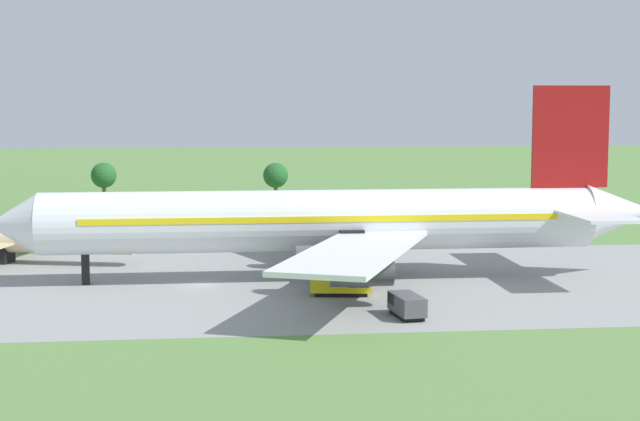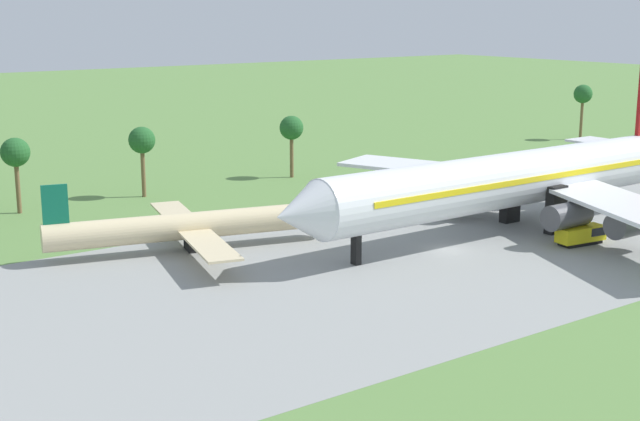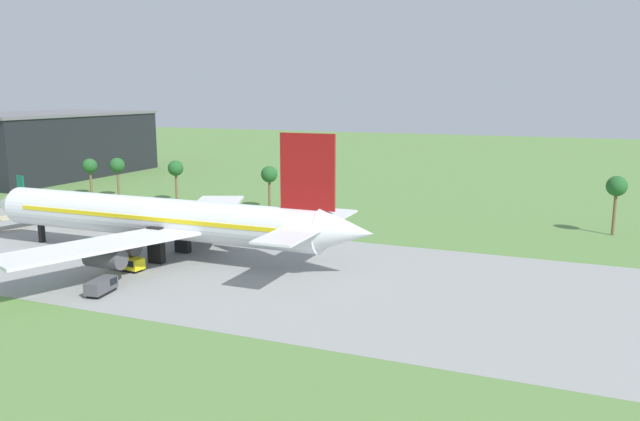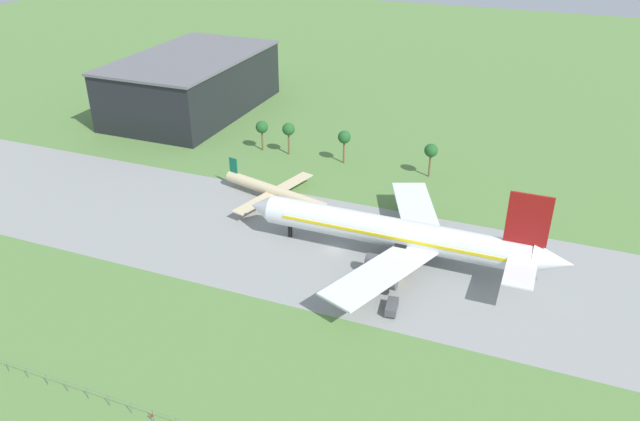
{
  "view_description": "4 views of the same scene",
  "coord_description": "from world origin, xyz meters",
  "px_view_note": "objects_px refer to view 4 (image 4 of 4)",
  "views": [
    {
      "loc": [
        1.41,
        -95.95,
        17.93
      ],
      "look_at": [
        12.03,
        1.53,
        7.12
      ],
      "focal_mm": 55.0,
      "sensor_mm": 36.0,
      "label": 1
    },
    {
      "loc": [
        -64.58,
        -65.24,
        24.84
      ],
      "look_at": [
        -15.74,
        1.53,
        6.12
      ],
      "focal_mm": 50.0,
      "sensor_mm": 36.0,
      "label": 2
    },
    {
      "loc": [
        71.6,
        -75.87,
        25.17
      ],
      "look_at": [
        39.81,
        1.53,
        9.2
      ],
      "focal_mm": 35.0,
      "sensor_mm": 36.0,
      "label": 3
    },
    {
      "loc": [
        39.54,
        -107.67,
        71.02
      ],
      "look_at": [
        -5.52,
        5.0,
        6.0
      ],
      "focal_mm": 35.0,
      "sensor_mm": 36.0,
      "label": 4
    }
  ],
  "objects_px": {
    "catering_van": "(392,307)",
    "no_stopping_sign": "(152,417)",
    "jet_airliner": "(400,234)",
    "regional_aircraft": "(274,191)",
    "terminal_building": "(192,84)",
    "baggage_tug": "(386,275)"
  },
  "relations": [
    {
      "from": "catering_van",
      "to": "no_stopping_sign",
      "type": "relative_size",
      "value": 2.85
    },
    {
      "from": "jet_airliner",
      "to": "regional_aircraft",
      "type": "xyz_separation_m",
      "value": [
        -35.85,
        14.41,
        -3.4
      ]
    },
    {
      "from": "regional_aircraft",
      "to": "catering_van",
      "type": "distance_m",
      "value": 51.06
    },
    {
      "from": "jet_airliner",
      "to": "regional_aircraft",
      "type": "distance_m",
      "value": 38.79
    },
    {
      "from": "regional_aircraft",
      "to": "no_stopping_sign",
      "type": "height_order",
      "value": "regional_aircraft"
    },
    {
      "from": "regional_aircraft",
      "to": "catering_van",
      "type": "bearing_deg",
      "value": -39.4
    },
    {
      "from": "baggage_tug",
      "to": "no_stopping_sign",
      "type": "distance_m",
      "value": 53.01
    },
    {
      "from": "jet_airliner",
      "to": "no_stopping_sign",
      "type": "xyz_separation_m",
      "value": [
        -21.7,
        -56.84,
        -5.0
      ]
    },
    {
      "from": "jet_airliner",
      "to": "no_stopping_sign",
      "type": "bearing_deg",
      "value": -110.9
    },
    {
      "from": "jet_airliner",
      "to": "baggage_tug",
      "type": "xyz_separation_m",
      "value": [
        -0.43,
        -8.29,
        -4.96
      ]
    },
    {
      "from": "jet_airliner",
      "to": "regional_aircraft",
      "type": "bearing_deg",
      "value": 158.1
    },
    {
      "from": "baggage_tug",
      "to": "no_stopping_sign",
      "type": "xyz_separation_m",
      "value": [
        -21.27,
        -48.55,
        -0.04
      ]
    },
    {
      "from": "jet_airliner",
      "to": "catering_van",
      "type": "height_order",
      "value": "jet_airliner"
    },
    {
      "from": "regional_aircraft",
      "to": "no_stopping_sign",
      "type": "xyz_separation_m",
      "value": [
        14.15,
        -71.25,
        -1.6
      ]
    },
    {
      "from": "catering_van",
      "to": "baggage_tug",
      "type": "bearing_deg",
      "value": 112.53
    },
    {
      "from": "terminal_building",
      "to": "baggage_tug",
      "type": "bearing_deg",
      "value": -39.34
    },
    {
      "from": "baggage_tug",
      "to": "catering_van",
      "type": "distance_m",
      "value": 10.5
    },
    {
      "from": "jet_airliner",
      "to": "baggage_tug",
      "type": "height_order",
      "value": "jet_airliner"
    },
    {
      "from": "regional_aircraft",
      "to": "catering_van",
      "type": "height_order",
      "value": "regional_aircraft"
    },
    {
      "from": "regional_aircraft",
      "to": "baggage_tug",
      "type": "height_order",
      "value": "regional_aircraft"
    },
    {
      "from": "regional_aircraft",
      "to": "terminal_building",
      "type": "xyz_separation_m",
      "value": [
        -54.81,
        51.27,
        6.86
      ]
    },
    {
      "from": "terminal_building",
      "to": "jet_airliner",
      "type": "bearing_deg",
      "value": -35.92
    }
  ]
}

